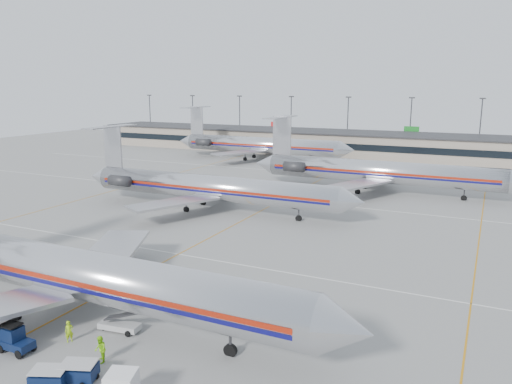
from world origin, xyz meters
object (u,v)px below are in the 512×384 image
Objects in this scene: jet_foreground at (57,268)px; belt_loader at (120,324)px; tug_center at (14,339)px; jet_second_row at (206,187)px.

jet_foreground reaches higher than belt_loader.
belt_loader is at bearing 49.74° from tug_center.
tug_center is 7.27m from belt_loader.
jet_second_row is at bearing 103.63° from belt_loader.
tug_center is 0.65× the size of belt_loader.
jet_foreground is 12.89× the size of belt_loader.
jet_foreground is 7.48m from belt_loader.
belt_loader is at bearing -4.29° from jet_foreground.
tug_center is at bearing -137.79° from belt_loader.
tug_center is (9.20, -41.19, -2.60)m from jet_second_row.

